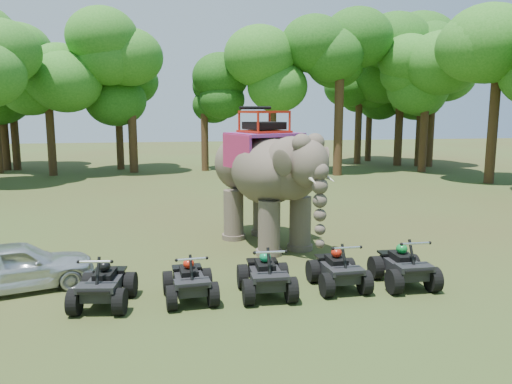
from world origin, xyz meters
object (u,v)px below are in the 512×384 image
at_px(atv_0, 103,279).
at_px(atv_3, 338,264).
at_px(parked_car, 16,266).
at_px(atv_2, 266,270).
at_px(atv_4, 404,261).
at_px(atv_1, 190,276).
at_px(elephant, 266,177).

height_order(atv_0, atv_3, atv_0).
bearing_deg(parked_car, atv_0, -138.33).
bearing_deg(atv_3, atv_2, -176.60).
distance_m(parked_car, atv_4, 9.55).
distance_m(atv_2, atv_4, 3.54).
bearing_deg(atv_2, atv_4, 2.77).
bearing_deg(atv_3, parked_car, 169.56).
relative_size(parked_car, atv_0, 2.17).
xyz_separation_m(parked_car, atv_3, (7.77, -1.20, -0.01)).
relative_size(atv_1, atv_4, 0.92).
bearing_deg(atv_3, atv_1, -179.18).
relative_size(atv_2, atv_4, 0.99).
bearing_deg(atv_4, atv_3, 177.31).
xyz_separation_m(elephant, atv_1, (-2.66, -4.46, -1.64)).
distance_m(atv_0, atv_1, 1.92).
xyz_separation_m(atv_2, atv_3, (1.84, 0.16, -0.02)).
xyz_separation_m(atv_2, atv_4, (3.54, 0.08, 0.01)).
height_order(elephant, atv_4, elephant).
distance_m(parked_car, atv_2, 6.08).
bearing_deg(atv_0, atv_4, 8.78).
height_order(parked_car, atv_3, parked_car).
bearing_deg(atv_1, atv_0, 175.38).
relative_size(elephant, atv_4, 3.10).
height_order(atv_3, atv_4, atv_4).
relative_size(atv_0, atv_4, 0.97).
height_order(elephant, atv_3, elephant).
relative_size(elephant, atv_1, 3.36).
bearing_deg(atv_0, parked_car, 156.79).
bearing_deg(atv_0, atv_1, 7.99).
bearing_deg(atv_4, parked_car, 172.45).
relative_size(atv_2, atv_3, 1.04).
bearing_deg(elephant, atv_0, -157.24).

